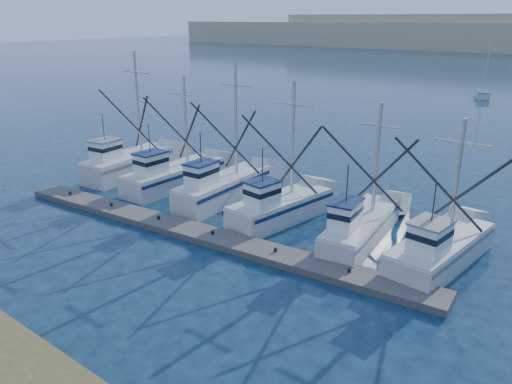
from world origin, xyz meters
TOP-DOWN VIEW (x-y plane):
  - ground at (0.00, 0.00)m, footprint 500.00×500.00m
  - floating_dock at (-6.28, 6.64)m, footprint 27.30×4.15m
  - trawler_fleet at (-7.44, 11.46)m, footprint 27.37×8.22m
  - sailboat_far at (-7.77, 70.70)m, footprint 3.34×5.32m

SIDE VIEW (x-z plane):
  - ground at x=0.00m, z-range 0.00..0.00m
  - floating_dock at x=-6.28m, z-range 0.00..0.36m
  - sailboat_far at x=-7.77m, z-range -3.55..4.55m
  - trawler_fleet at x=-7.44m, z-range -3.69..5.58m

